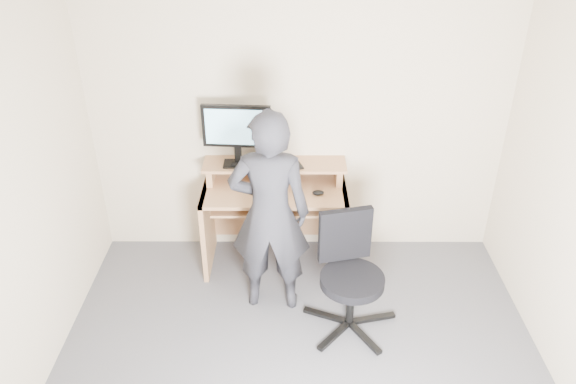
{
  "coord_description": "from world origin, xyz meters",
  "views": [
    {
      "loc": [
        -0.08,
        -2.59,
        3.07
      ],
      "look_at": [
        -0.09,
        1.05,
        0.95
      ],
      "focal_mm": 35.0,
      "sensor_mm": 36.0,
      "label": 1
    }
  ],
  "objects_px": {
    "monitor": "(237,130)",
    "person": "(270,214)",
    "office_chair": "(349,269)",
    "desk": "(275,204)"
  },
  "relations": [
    {
      "from": "monitor",
      "to": "person",
      "type": "relative_size",
      "value": 0.33
    },
    {
      "from": "monitor",
      "to": "office_chair",
      "type": "distance_m",
      "value": 1.43
    },
    {
      "from": "desk",
      "to": "monitor",
      "type": "height_order",
      "value": "monitor"
    },
    {
      "from": "person",
      "to": "office_chair",
      "type": "bearing_deg",
      "value": 161.45
    },
    {
      "from": "office_chair",
      "to": "desk",
      "type": "bearing_deg",
      "value": 111.17
    },
    {
      "from": "monitor",
      "to": "person",
      "type": "distance_m",
      "value": 0.8
    },
    {
      "from": "monitor",
      "to": "office_chair",
      "type": "xyz_separation_m",
      "value": [
        0.87,
        -0.87,
        -0.73
      ]
    },
    {
      "from": "desk",
      "to": "person",
      "type": "height_order",
      "value": "person"
    },
    {
      "from": "office_chair",
      "to": "person",
      "type": "bearing_deg",
      "value": 145.88
    },
    {
      "from": "desk",
      "to": "monitor",
      "type": "bearing_deg",
      "value": 172.84
    }
  ]
}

